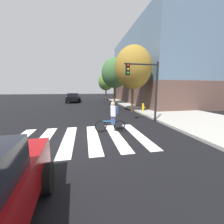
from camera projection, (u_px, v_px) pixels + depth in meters
ground_plane at (79, 139)px, 6.73m from camera, size 120.00×120.00×0.00m
crosswalk_stripes at (81, 138)px, 6.75m from camera, size 6.32×4.09×0.01m
sedan_mid at (73, 98)px, 24.47m from camera, size 2.40×4.78×1.62m
cyclist at (112, 117)px, 7.66m from camera, size 1.71×0.38×1.69m
traffic_light_near at (146, 82)px, 9.59m from camera, size 2.47×0.28×4.20m
fire_hydrant at (143, 107)px, 14.14m from camera, size 0.33×0.22×0.78m
street_tree_near at (133, 68)px, 13.94m from camera, size 3.71×3.71×6.59m
street_tree_mid at (115, 73)px, 21.12m from camera, size 3.93×3.93×6.99m
street_tree_far at (106, 82)px, 29.32m from camera, size 3.19×3.19×5.68m
corner_building at (175, 70)px, 24.23m from camera, size 17.78×20.22×11.23m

